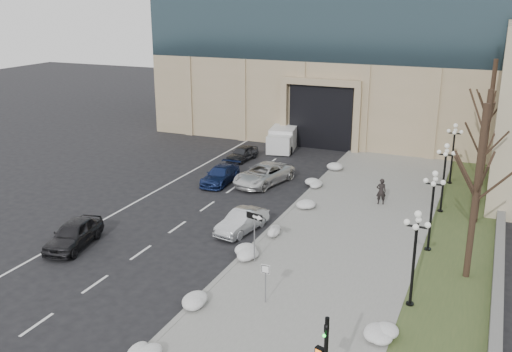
% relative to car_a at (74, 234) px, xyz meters
% --- Properties ---
extents(ground, '(160.00, 160.00, 0.00)m').
position_rel_car_a_xyz_m(ground, '(10.46, -5.22, -0.77)').
color(ground, black).
rests_on(ground, ground).
extents(sidewalk, '(9.00, 40.00, 0.12)m').
position_rel_car_a_xyz_m(sidewalk, '(13.96, 8.78, -0.71)').
color(sidewalk, gray).
rests_on(sidewalk, ground).
extents(curb, '(0.30, 40.00, 0.14)m').
position_rel_car_a_xyz_m(curb, '(9.46, 8.78, -0.70)').
color(curb, gray).
rests_on(curb, ground).
extents(grass_strip, '(4.00, 40.00, 0.10)m').
position_rel_car_a_xyz_m(grass_strip, '(20.46, 8.78, -0.72)').
color(grass_strip, '#3B4C26').
rests_on(grass_strip, ground).
extents(stone_wall, '(0.50, 30.00, 0.70)m').
position_rel_car_a_xyz_m(stone_wall, '(22.46, 10.78, -0.42)').
color(stone_wall, slate).
rests_on(stone_wall, ground).
extents(car_a, '(2.61, 4.78, 1.54)m').
position_rel_car_a_xyz_m(car_a, '(0.00, 0.00, 0.00)').
color(car_a, black).
rests_on(car_a, ground).
extents(car_b, '(2.12, 4.28, 1.35)m').
position_rel_car_a_xyz_m(car_b, '(7.96, 5.73, -0.10)').
color(car_b, '#B4B7BC').
rests_on(car_b, ground).
extents(car_c, '(1.98, 4.59, 1.31)m').
position_rel_car_a_xyz_m(car_c, '(2.52, 13.71, -0.11)').
color(car_c, navy).
rests_on(car_c, ground).
extents(car_d, '(3.79, 5.99, 1.54)m').
position_rel_car_a_xyz_m(car_d, '(5.65, 14.80, -0.00)').
color(car_d, silver).
rests_on(car_d, ground).
extents(car_e, '(1.93, 3.85, 1.26)m').
position_rel_car_a_xyz_m(car_e, '(1.43, 20.17, -0.14)').
color(car_e, '#303135').
rests_on(car_e, ground).
extents(pedestrian, '(0.78, 0.64, 1.83)m').
position_rel_car_a_xyz_m(pedestrian, '(14.83, 13.59, 0.26)').
color(pedestrian, black).
rests_on(pedestrian, sidewalk).
extents(box_truck, '(3.28, 6.69, 2.03)m').
position_rel_car_a_xyz_m(box_truck, '(3.26, 25.69, 0.21)').
color(box_truck, silver).
rests_on(box_truck, ground).
extents(one_way_sign, '(1.07, 0.46, 2.89)m').
position_rel_car_a_xyz_m(one_way_sign, '(10.54, 1.98, 1.62)').
color(one_way_sign, slate).
rests_on(one_way_sign, ground).
extents(keep_sign, '(0.44, 0.06, 2.06)m').
position_rel_car_a_xyz_m(keep_sign, '(12.54, -1.71, 0.74)').
color(keep_sign, slate).
rests_on(keep_sign, ground).
extents(snow_clump_a, '(1.10, 1.60, 0.36)m').
position_rel_car_a_xyz_m(snow_clump_a, '(9.80, -7.27, -0.47)').
color(snow_clump_a, silver).
rests_on(snow_clump_a, sidewalk).
extents(snow_clump_b, '(1.10, 1.60, 0.36)m').
position_rel_car_a_xyz_m(snow_clump_b, '(9.89, -3.08, -0.47)').
color(snow_clump_b, silver).
rests_on(snow_clump_b, sidewalk).
extents(snow_clump_c, '(1.10, 1.60, 0.36)m').
position_rel_car_a_xyz_m(snow_clump_c, '(9.97, 2.28, -0.47)').
color(snow_clump_c, silver).
rests_on(snow_clump_c, sidewalk).
extents(snow_clump_d, '(1.10, 1.60, 0.36)m').
position_rel_car_a_xyz_m(snow_clump_d, '(9.98, 6.00, -0.47)').
color(snow_clump_d, silver).
rests_on(snow_clump_d, sidewalk).
extents(snow_clump_e, '(1.10, 1.60, 0.36)m').
position_rel_car_a_xyz_m(snow_clump_e, '(10.07, 11.12, -0.47)').
color(snow_clump_e, silver).
rests_on(snow_clump_e, sidewalk).
extents(snow_clump_f, '(1.10, 1.60, 0.36)m').
position_rel_car_a_xyz_m(snow_clump_f, '(9.65, 15.66, -0.47)').
color(snow_clump_f, silver).
rests_on(snow_clump_f, sidewalk).
extents(snow_clump_g, '(1.10, 1.60, 0.36)m').
position_rel_car_a_xyz_m(snow_clump_g, '(9.78, 20.03, -0.47)').
color(snow_clump_g, silver).
rests_on(snow_clump_g, sidewalk).
extents(snow_clump_h, '(1.10, 1.60, 0.36)m').
position_rel_car_a_xyz_m(snow_clump_h, '(18.00, -2.77, -0.47)').
color(snow_clump_h, silver).
rests_on(snow_clump_h, sidewalk).
extents(lamppost_a, '(1.18, 1.18, 4.76)m').
position_rel_car_a_xyz_m(lamppost_a, '(18.76, 0.78, 2.30)').
color(lamppost_a, black).
rests_on(lamppost_a, ground).
extents(lamppost_b, '(1.18, 1.18, 4.76)m').
position_rel_car_a_xyz_m(lamppost_b, '(18.76, 7.28, 2.30)').
color(lamppost_b, black).
rests_on(lamppost_b, ground).
extents(lamppost_c, '(1.18, 1.18, 4.76)m').
position_rel_car_a_xyz_m(lamppost_c, '(18.76, 13.78, 2.30)').
color(lamppost_c, black).
rests_on(lamppost_c, ground).
extents(lamppost_d, '(1.18, 1.18, 4.76)m').
position_rel_car_a_xyz_m(lamppost_d, '(18.76, 20.28, 2.30)').
color(lamppost_d, black).
rests_on(lamppost_d, ground).
extents(tree_near, '(3.20, 3.20, 9.00)m').
position_rel_car_a_xyz_m(tree_near, '(20.96, 4.78, 5.06)').
color(tree_near, black).
rests_on(tree_near, ground).
extents(tree_mid, '(3.20, 3.20, 8.50)m').
position_rel_car_a_xyz_m(tree_mid, '(20.96, 12.78, 4.73)').
color(tree_mid, black).
rests_on(tree_mid, ground).
extents(tree_far, '(3.20, 3.20, 9.50)m').
position_rel_car_a_xyz_m(tree_far, '(20.96, 20.78, 5.38)').
color(tree_far, black).
rests_on(tree_far, ground).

